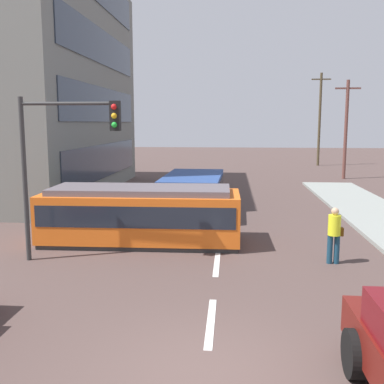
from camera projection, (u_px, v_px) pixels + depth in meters
ground_plane at (220, 232)px, 17.33m from camera, size 120.00×120.00×0.00m
lane_stripe_1 at (211, 322)px, 9.45m from camera, size 0.16×2.40×0.01m
lane_stripe_2 at (217, 263)px, 13.39m from camera, size 0.16×2.40×0.01m
lane_stripe_3 at (222, 210)px, 21.48m from camera, size 0.16×2.40×0.01m
lane_stripe_4 at (224, 191)px, 27.39m from camera, size 0.16×2.40×0.01m
streetcar_tram at (141, 214)px, 15.64m from camera, size 6.75×2.65×1.94m
city_bus at (193, 191)px, 20.67m from camera, size 2.65×5.53×1.76m
pedestrian_crossing at (334, 232)px, 13.27m from camera, size 0.45×0.36×1.67m
parked_sedan_mid at (107, 204)px, 19.79m from camera, size 2.02×4.04×1.19m
traffic_light_mast at (63, 147)px, 13.13m from camera, size 2.97×0.33×4.84m
utility_pole_far at (346, 128)px, 33.11m from camera, size 1.80×0.24×7.15m
utility_pole_distant at (320, 118)px, 43.47m from camera, size 1.80×0.24×8.76m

